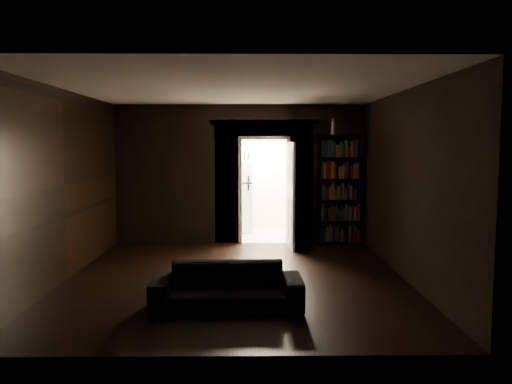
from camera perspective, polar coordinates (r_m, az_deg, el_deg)
ground at (r=7.57m, az=-2.32°, el=-9.86°), size 5.50×5.50×0.00m
room_walls at (r=8.38m, az=-2.22°, el=3.28°), size 5.02×5.61×2.84m
kitchen_alcove at (r=11.20m, az=0.78°, el=1.38°), size 2.20×1.80×2.60m
sofa at (r=6.19m, az=-3.33°, el=-9.97°), size 1.85×0.83×0.70m
bookshelf at (r=10.09m, az=9.51°, el=0.24°), size 0.94×0.49×2.20m
refrigerator at (r=11.47m, az=-2.25°, el=-0.46°), size 0.78×0.72×1.65m
door at (r=9.68m, az=3.97°, el=-0.35°), size 0.11×0.85×2.05m
figurine at (r=9.95m, az=8.80°, el=7.43°), size 0.13×0.13×0.31m
bottles at (r=11.35m, az=-2.10°, el=4.26°), size 0.59×0.10×0.24m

